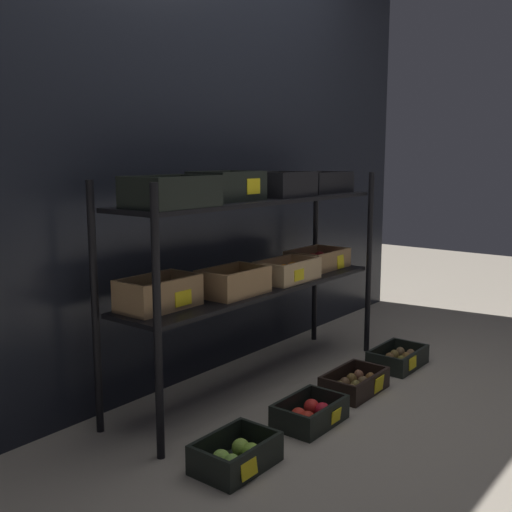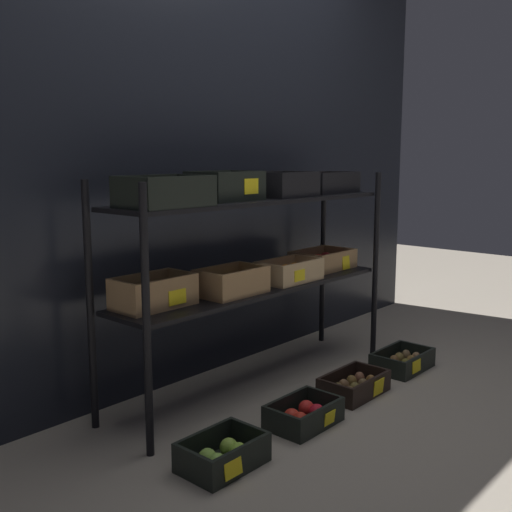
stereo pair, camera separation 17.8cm
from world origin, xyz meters
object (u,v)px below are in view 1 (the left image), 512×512
Objects in this scene: crate_ground_apple_red at (310,414)px; crate_ground_kiwi at (355,384)px; crate_ground_apple_green at (236,456)px; display_rack at (256,242)px; crate_ground_right_kiwi at (398,359)px.

crate_ground_kiwi is at bearing 3.17° from crate_ground_apple_red.
crate_ground_apple_green is 0.50m from crate_ground_apple_red.
display_rack reaches higher than crate_ground_apple_red.
crate_ground_kiwi is (0.44, 0.02, -0.00)m from crate_ground_apple_red.
crate_ground_apple_green reaches higher than crate_ground_apple_red.
display_rack is at bearing 116.17° from crate_ground_kiwi.
crate_ground_right_kiwi is (1.42, 0.01, -0.00)m from crate_ground_apple_green.
crate_ground_apple_green is 1.42m from crate_ground_right_kiwi.
crate_ground_kiwi and crate_ground_right_kiwi have the same top height.
display_rack is 1.09m from crate_ground_right_kiwi.
crate_ground_right_kiwi is at bearing -0.55° from crate_ground_kiwi.
crate_ground_right_kiwi is at bearing -32.88° from display_rack.
crate_ground_apple_red is 0.93m from crate_ground_right_kiwi.
crate_ground_kiwi is at bearing -63.83° from display_rack.
crate_ground_apple_green is at bearing -146.91° from display_rack.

